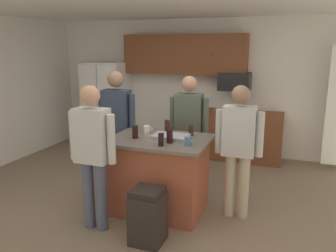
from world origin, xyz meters
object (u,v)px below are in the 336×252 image
object	(u,v)px
glass_stout_tall	(170,136)
mug_ceramic_white	(188,141)
refrigerator	(107,105)
person_guest_by_door	(93,149)
tumbler_amber	(135,132)
glass_short_whisky	(167,127)
kitchen_island	(160,174)
microwave_over_range	(235,81)
person_guest_right	(189,125)
trash_bin	(148,216)
serving_tray	(171,137)
person_elder_center	(117,123)
mug_blue_stoneware	(147,129)
glass_dark_ale	(161,140)
glass_pilsner	(191,130)
person_host_foreground	(239,143)

from	to	relation	value
glass_stout_tall	mug_ceramic_white	bearing A→B (deg)	-4.42
refrigerator	person_guest_by_door	distance (m)	3.44
tumbler_amber	glass_short_whisky	xyz separation A→B (m)	(0.27, 0.40, 0.01)
kitchen_island	microwave_over_range	bearing A→B (deg)	78.88
person_guest_right	glass_short_whisky	size ratio (longest dim) A/B	10.02
trash_bin	tumbler_amber	bearing A→B (deg)	124.32
trash_bin	refrigerator	bearing A→B (deg)	125.96
serving_tray	trash_bin	size ratio (longest dim) A/B	0.72
person_elder_center	glass_stout_tall	distance (m)	1.16
microwave_over_range	mug_blue_stoneware	bearing A→B (deg)	-108.09
microwave_over_range	tumbler_amber	world-z (taller)	microwave_over_range
serving_tray	microwave_over_range	bearing A→B (deg)	81.51
refrigerator	kitchen_island	size ratio (longest dim) A/B	1.43
mug_blue_stoneware	glass_dark_ale	world-z (taller)	glass_dark_ale
tumbler_amber	glass_dark_ale	world-z (taller)	tumbler_amber
mug_blue_stoneware	glass_pilsner	size ratio (longest dim) A/B	0.95
mug_blue_stoneware	mug_ceramic_white	size ratio (longest dim) A/B	1.05
kitchen_island	person_guest_right	distance (m)	0.94
glass_pilsner	glass_short_whisky	size ratio (longest dim) A/B	0.80
person_host_foreground	person_guest_right	bearing A→B (deg)	-48.41
glass_stout_tall	person_host_foreground	bearing A→B (deg)	23.43
mug_ceramic_white	trash_bin	size ratio (longest dim) A/B	0.20
person_guest_right	glass_pilsner	bearing A→B (deg)	29.00
person_host_foreground	tumbler_amber	world-z (taller)	person_host_foreground
glass_short_whisky	trash_bin	distance (m)	1.29
refrigerator	mug_ceramic_white	distance (m)	3.59
microwave_over_range	person_host_foreground	size ratio (longest dim) A/B	0.34
trash_bin	glass_dark_ale	bearing A→B (deg)	92.15
mug_ceramic_white	person_elder_center	bearing A→B (deg)	154.27
tumbler_amber	glass_dark_ale	xyz separation A→B (m)	(0.42, -0.20, -0.00)
glass_pilsner	refrigerator	bearing A→B (deg)	139.02
microwave_over_range	person_guest_right	xyz separation A→B (m)	(-0.36, -1.69, -0.49)
tumbler_amber	serving_tray	distance (m)	0.44
person_guest_right	serving_tray	xyz separation A→B (m)	(-0.01, -0.75, 0.02)
person_elder_center	mug_ceramic_white	xyz separation A→B (m)	(1.24, -0.60, 0.00)
mug_blue_stoneware	glass_stout_tall	bearing A→B (deg)	-38.60
glass_stout_tall	glass_short_whisky	size ratio (longest dim) A/B	0.97
microwave_over_range	serving_tray	world-z (taller)	microwave_over_range
person_host_foreground	tumbler_amber	bearing A→B (deg)	2.44
serving_tray	kitchen_island	bearing A→B (deg)	-158.54
person_guest_by_door	glass_stout_tall	xyz separation A→B (m)	(0.72, 0.52, 0.08)
person_guest_by_door	serving_tray	size ratio (longest dim) A/B	3.78
microwave_over_range	tumbler_amber	distance (m)	2.74
mug_blue_stoneware	glass_short_whisky	distance (m)	0.27
person_host_foreground	glass_pilsner	world-z (taller)	person_host_foreground
kitchen_island	serving_tray	size ratio (longest dim) A/B	2.80
kitchen_island	mug_ceramic_white	world-z (taller)	mug_ceramic_white
person_elder_center	mug_blue_stoneware	xyz separation A→B (m)	(0.56, -0.22, -0.00)
glass_dark_ale	mug_ceramic_white	bearing A→B (deg)	25.44
glass_short_whisky	refrigerator	bearing A→B (deg)	135.32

